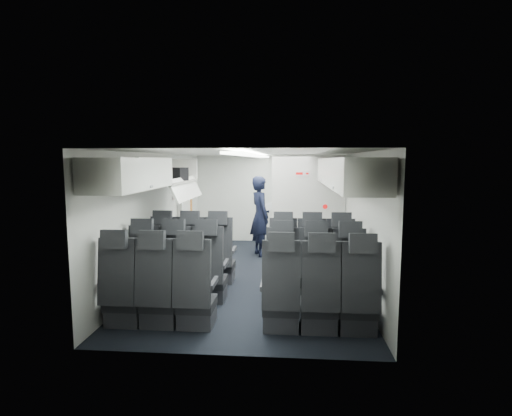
# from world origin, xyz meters

# --- Properties ---
(cabin_shell) EXTENTS (3.41, 6.01, 2.16)m
(cabin_shell) POSITION_xyz_m (0.00, 0.00, 1.12)
(cabin_shell) COLOR black
(cabin_shell) RESTS_ON ground
(seat_row_front) EXTENTS (3.33, 0.56, 1.24)m
(seat_row_front) POSITION_xyz_m (-0.00, -0.53, 0.40)
(seat_row_front) COLOR black
(seat_row_front) RESTS_ON cabin_shell
(seat_row_mid) EXTENTS (3.33, 0.56, 1.24)m
(seat_row_mid) POSITION_xyz_m (-0.00, -1.43, 0.40)
(seat_row_mid) COLOR black
(seat_row_mid) RESTS_ON cabin_shell
(seat_row_rear) EXTENTS (3.33, 0.56, 1.24)m
(seat_row_rear) POSITION_xyz_m (-0.00, -2.33, 0.40)
(seat_row_rear) COLOR black
(seat_row_rear) RESTS_ON cabin_shell
(overhead_bin_left_rear) EXTENTS (0.53, 1.80, 0.40)m
(overhead_bin_left_rear) POSITION_xyz_m (-1.40, -2.00, 1.86)
(overhead_bin_left_rear) COLOR silver
(overhead_bin_left_rear) RESTS_ON cabin_shell
(overhead_bin_left_front_open) EXTENTS (0.64, 1.70, 0.72)m
(overhead_bin_left_front_open) POSITION_xyz_m (-1.44, -0.25, 1.74)
(overhead_bin_left_front_open) COLOR #9E9E93
(overhead_bin_left_front_open) RESTS_ON cabin_shell
(overhead_bin_right_rear) EXTENTS (0.53, 1.80, 0.40)m
(overhead_bin_right_rear) POSITION_xyz_m (1.40, -2.00, 1.86)
(overhead_bin_right_rear) COLOR silver
(overhead_bin_right_rear) RESTS_ON cabin_shell
(overhead_bin_right_front) EXTENTS (0.53, 1.70, 0.40)m
(overhead_bin_right_front) POSITION_xyz_m (1.40, -0.25, 1.86)
(overhead_bin_right_front) COLOR silver
(overhead_bin_right_front) RESTS_ON cabin_shell
(bulkhead_partition) EXTENTS (1.40, 0.15, 2.13)m
(bulkhead_partition) POSITION_xyz_m (0.98, 0.80, 1.08)
(bulkhead_partition) COLOR silver
(bulkhead_partition) RESTS_ON cabin_shell
(galley_unit) EXTENTS (0.85, 0.52, 1.90)m
(galley_unit) POSITION_xyz_m (0.95, 2.72, 0.95)
(galley_unit) COLOR #939399
(galley_unit) RESTS_ON cabin_shell
(boarding_door) EXTENTS (0.12, 1.27, 1.86)m
(boarding_door) POSITION_xyz_m (-1.64, 1.55, 0.95)
(boarding_door) COLOR silver
(boarding_door) RESTS_ON cabin_shell
(flight_attendant) EXTENTS (0.63, 0.73, 1.70)m
(flight_attendant) POSITION_xyz_m (0.00, 1.47, 0.85)
(flight_attendant) COLOR black
(flight_attendant) RESTS_ON ground
(carry_on_bag) EXTENTS (0.47, 0.39, 0.24)m
(carry_on_bag) POSITION_xyz_m (-1.38, -0.14, 1.79)
(carry_on_bag) COLOR black
(carry_on_bag) RESTS_ON overhead_bin_left_front_open
(papers) EXTENTS (0.20, 0.10, 0.15)m
(papers) POSITION_xyz_m (0.19, 1.42, 1.06)
(papers) COLOR white
(papers) RESTS_ON flight_attendant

